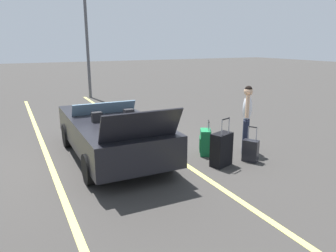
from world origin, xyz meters
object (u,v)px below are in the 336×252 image
at_px(suitcase_medium_bright, 205,142).
at_px(traveler_person, 247,115).
at_px(suitcase_large_black, 221,149).
at_px(parking_lamp_post, 86,23).
at_px(suitcase_small_carryon, 250,151).
at_px(convertible_car, 109,131).

xyz_separation_m(suitcase_medium_bright, traveler_person, (-0.29, -0.99, 0.62)).
height_order(suitcase_large_black, suitcase_medium_bright, suitcase_large_black).
relative_size(suitcase_large_black, parking_lamp_post, 0.18).
bearing_deg(suitcase_large_black, traveler_person, -85.00).
bearing_deg(traveler_person, suitcase_small_carryon, 102.26).
bearing_deg(traveler_person, suitcase_medium_bright, 24.92).
height_order(suitcase_large_black, traveler_person, traveler_person).
bearing_deg(parking_lamp_post, traveler_person, -171.48).
bearing_deg(parking_lamp_post, suitcase_medium_bright, -177.04).
bearing_deg(parking_lamp_post, suitcase_large_black, -177.68).
distance_m(suitcase_small_carryon, traveler_person, 0.93).
height_order(convertible_car, suitcase_large_black, convertible_car).
height_order(suitcase_medium_bright, traveler_person, traveler_person).
distance_m(convertible_car, parking_lamp_post, 9.19).
height_order(suitcase_small_carryon, parking_lamp_post, parking_lamp_post).
bearing_deg(suitcase_large_black, parking_lamp_post, -16.61).
bearing_deg(suitcase_small_carryon, convertible_car, -66.80).
xyz_separation_m(convertible_car, parking_lamp_post, (8.57, -1.56, 2.93)).
xyz_separation_m(convertible_car, suitcase_small_carryon, (-1.89, -2.73, -0.34)).
bearing_deg(suitcase_medium_bright, convertible_car, 2.49).
height_order(suitcase_medium_bright, suitcase_small_carryon, suitcase_medium_bright).
bearing_deg(traveler_person, convertible_car, 17.55).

